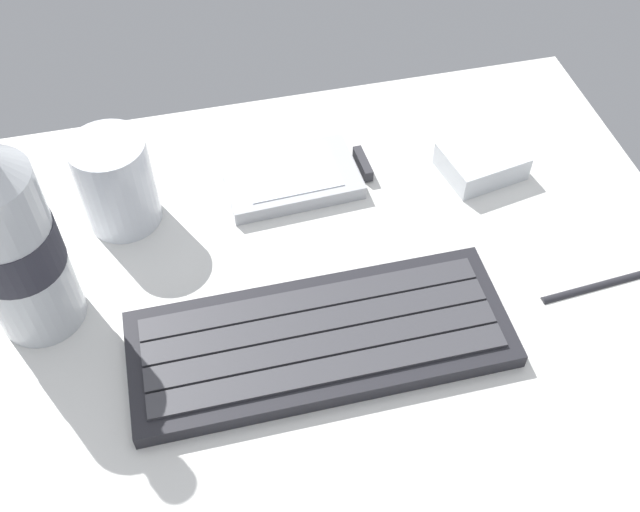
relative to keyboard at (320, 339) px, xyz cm
name	(u,v)px	position (x,y,z in cm)	size (l,w,h in cm)	color
ground_plane	(321,289)	(1.44, 5.98, -1.79)	(64.00, 48.00, 2.80)	silver
keyboard	(320,339)	(0.00, 0.00, 0.00)	(29.01, 11.04, 1.70)	#232328
handheld_device	(298,176)	(2.10, 17.72, -0.08)	(13.06, 8.17, 1.50)	#B7BABF
juice_cup	(117,186)	(-13.67, 16.97, 3.10)	(6.40, 6.40, 8.50)	silver
water_bottle	(9,239)	(-20.66, 7.89, 8.20)	(6.73, 6.73, 20.80)	silver
charger_block	(482,161)	(18.92, 15.28, 0.39)	(7.00, 5.60, 2.40)	silver
stylus_pen	(596,285)	(23.10, 0.20, -0.46)	(0.70, 0.70, 9.50)	#26262B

